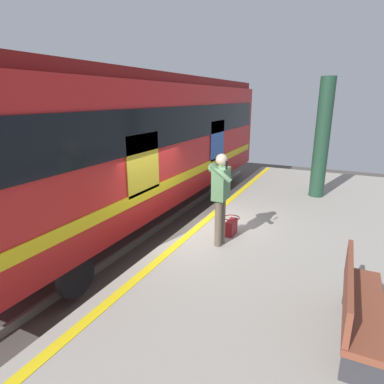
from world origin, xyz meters
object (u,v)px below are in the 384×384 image
object	(u,v)px
station_column	(322,139)
bench	(358,303)
train_carriage	(142,137)
handbag	(231,226)
passenger	(220,192)

from	to	relation	value
station_column	bench	bearing A→B (deg)	9.15
train_carriage	handbag	world-z (taller)	train_carriage
passenger	bench	distance (m)	3.02
train_carriage	bench	xyz separation A→B (m)	(4.15, 5.70, -1.18)
train_carriage	bench	size ratio (longest dim) A/B	7.16
train_carriage	handbag	size ratio (longest dim) A/B	32.28
station_column	bench	size ratio (longest dim) A/B	1.90
passenger	train_carriage	bearing A→B (deg)	-125.67
passenger	handbag	size ratio (longest dim) A/B	4.62
passenger	station_column	world-z (taller)	station_column
passenger	handbag	xyz separation A→B (m)	(-0.53, 0.07, -0.88)
station_column	train_carriage	bearing A→B (deg)	-68.23
passenger	bench	xyz separation A→B (m)	(1.76, 2.38, -0.57)
passenger	bench	bearing A→B (deg)	53.44
handbag	train_carriage	bearing A→B (deg)	-118.70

